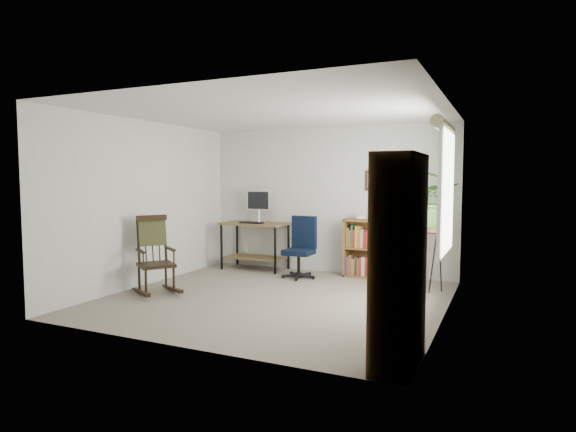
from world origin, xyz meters
The scene contains 18 objects.
floor centered at (0.00, 0.00, 0.00)m, with size 4.20×4.00×0.00m, color gray.
ceiling centered at (0.00, 0.00, 2.40)m, with size 4.20×4.00×0.00m, color silver.
wall_back centered at (0.00, 2.00, 1.20)m, with size 4.20×0.00×2.40m, color silver.
wall_front centered at (0.00, -2.00, 1.20)m, with size 4.20×0.00×2.40m, color silver.
wall_left centered at (-2.10, 0.00, 1.20)m, with size 0.00×4.00×2.40m, color silver.
wall_right centered at (2.10, 0.00, 1.20)m, with size 0.00×4.00×2.40m, color silver.
window centered at (2.06, 0.30, 1.40)m, with size 0.12×1.20×1.50m, color white, non-canonical shape.
desk centered at (-1.22, 1.70, 0.40)m, with size 1.12×0.61×0.80m, color brown, non-canonical shape.
monitor centered at (-1.22, 1.84, 1.08)m, with size 0.46×0.16×0.56m, color silver, non-canonical shape.
keyboard centered at (-1.22, 1.58, 0.82)m, with size 0.40×0.15×0.03m, color black.
office_chair centered at (-0.24, 1.32, 0.49)m, with size 0.54×0.54×0.98m, color black, non-canonical shape.
rocking_chair centered at (-1.60, -0.41, 0.54)m, with size 0.56×0.93×1.07m, color black, non-canonical shape.
low_bookshelf centered at (0.80, 1.82, 0.46)m, with size 0.87×0.29×0.92m, color brown, non-canonical shape.
tall_bookshelf centered at (1.92, -1.60, 0.88)m, with size 0.33×0.77×1.76m, color brown, non-canonical shape.
plant_stand centered at (1.80, 1.26, 0.48)m, with size 0.27×0.27×0.96m, color black, non-canonical shape.
spider_plant centered at (1.80, 1.26, 1.63)m, with size 1.69×1.88×1.46m, color #346724.
potted_plant_small centered at (1.08, 1.83, 0.97)m, with size 0.13×0.24×0.11m, color #346724.
framed_picture centered at (0.80, 1.97, 1.53)m, with size 0.32×0.04×0.32m, color black, non-canonical shape.
Camera 1 is at (2.72, -5.54, 1.55)m, focal length 30.00 mm.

